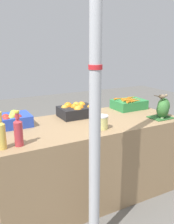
{
  "coord_description": "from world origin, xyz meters",
  "views": [
    {
      "loc": [
        -1.08,
        -2.0,
        1.49
      ],
      "look_at": [
        0.0,
        0.0,
        0.87
      ],
      "focal_mm": 40.0,
      "sensor_mm": 36.0,
      "label": 1
    }
  ],
  "objects": [
    {
      "name": "juice_bottle_ruby",
      "position": [
        -0.71,
        -0.26,
        0.88
      ],
      "size": [
        0.06,
        0.06,
        0.26
      ],
      "color": "#B2333D",
      "rests_on": "market_table"
    },
    {
      "name": "support_pole",
      "position": [
        -0.28,
        -0.62,
        1.27
      ],
      "size": [
        0.09,
        0.09,
        2.54
      ],
      "color": "#B7BABF",
      "rests_on": "ground_plane"
    },
    {
      "name": "market_table",
      "position": [
        0.0,
        0.0,
        0.38
      ],
      "size": [
        1.81,
        0.79,
        0.77
      ],
      "primitive_type": "cube",
      "color": "#937551",
      "rests_on": "ground_plane"
    },
    {
      "name": "juice_bottle_golden",
      "position": [
        -0.83,
        -0.26,
        0.88
      ],
      "size": [
        0.06,
        0.06,
        0.27
      ],
      "color": "gold",
      "rests_on": "market_table"
    },
    {
      "name": "ground_plane",
      "position": [
        0.0,
        0.0,
        0.0
      ],
      "size": [
        10.0,
        10.0,
        0.0
      ],
      "primitive_type": "plane",
      "color": "#605E59"
    },
    {
      "name": "broccoli_pile",
      "position": [
        0.73,
        -0.24,
        0.86
      ],
      "size": [
        0.23,
        0.18,
        0.19
      ],
      "color": "#2D602D",
      "rests_on": "market_table"
    },
    {
      "name": "carrot_crate",
      "position": [
        0.66,
        0.22,
        0.82
      ],
      "size": [
        0.36,
        0.27,
        0.14
      ],
      "color": "#2D8442",
      "rests_on": "market_table"
    },
    {
      "name": "sparrow_bird",
      "position": [
        0.73,
        -0.22,
        0.99
      ],
      "size": [
        0.12,
        0.09,
        0.05
      ],
      "rotation": [
        0.0,
        0.0,
        -0.6
      ],
      "color": "#4C3D2D",
      "rests_on": "broccoli_pile"
    },
    {
      "name": "pickle_jar",
      "position": [
        0.02,
        -0.23,
        0.83
      ],
      "size": [
        0.11,
        0.11,
        0.12
      ],
      "color": "#D1CC75",
      "rests_on": "market_table"
    },
    {
      "name": "orange_crate",
      "position": [
        -0.0,
        0.22,
        0.83
      ],
      "size": [
        0.36,
        0.26,
        0.14
      ],
      "color": "black",
      "rests_on": "market_table"
    },
    {
      "name": "apple_crate",
      "position": [
        -0.67,
        0.22,
        0.83
      ],
      "size": [
        0.36,
        0.26,
        0.14
      ],
      "color": "#2847B7",
      "rests_on": "market_table"
    }
  ]
}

